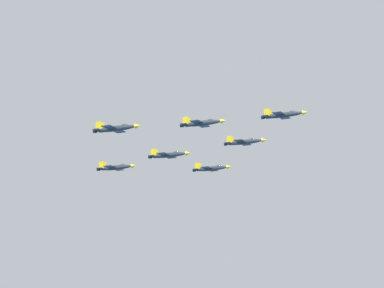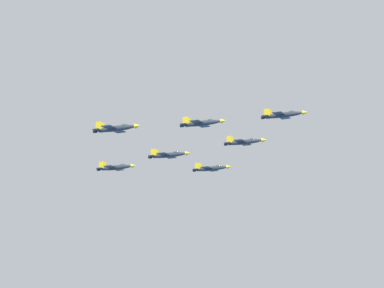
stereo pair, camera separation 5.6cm
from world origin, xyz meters
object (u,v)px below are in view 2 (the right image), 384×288
object	(u,v)px
jet_lead	(283,115)
jet_trailing	(116,167)
jet_left_outer	(211,168)
jet_right_outer	(116,128)
jet_left_wingman	(244,142)
jet_slot_rear	(168,155)
jet_right_wingman	(202,123)

from	to	relation	value
jet_lead	jet_trailing	size ratio (longest dim) A/B	1.01
jet_left_outer	jet_right_outer	size ratio (longest dim) A/B	0.96
jet_left_wingman	jet_left_outer	world-z (taller)	jet_left_wingman
jet_left_outer	jet_right_outer	world-z (taller)	jet_left_outer
jet_left_outer	jet_right_outer	bearing A→B (deg)	-89.17
jet_left_wingman	jet_slot_rear	distance (m)	25.54
jet_trailing	jet_slot_rear	bearing A→B (deg)	0.52
jet_left_wingman	jet_right_wingman	bearing A→B (deg)	-89.98
jet_left_outer	jet_right_wingman	bearing A→B (deg)	-67.76
jet_lead	jet_right_outer	xyz separation A→B (m)	(14.96, -47.52, -7.31)
jet_left_wingman	jet_right_wingman	distance (m)	32.29
jet_right_outer	jet_trailing	bearing A→B (deg)	120.50
jet_lead	jet_slot_rear	xyz separation A→B (m)	(-14.77, -34.97, -8.54)
jet_right_wingman	jet_right_outer	world-z (taller)	jet_right_wingman
jet_lead	jet_left_wingman	bearing A→B (deg)	139.57
jet_left_outer	jet_trailing	bearing A→B (deg)	-119.64
jet_lead	jet_right_outer	world-z (taller)	jet_lead
jet_lead	jet_left_outer	bearing A→B (deg)	139.57
jet_left_outer	jet_slot_rear	distance (m)	32.30
jet_left_wingman	jet_trailing	distance (m)	42.01
jet_left_outer	jet_slot_rear	xyz separation A→B (m)	(29.73, -12.55, -1.58)
jet_slot_rear	jet_trailing	world-z (taller)	jet_slot_rear
jet_left_wingman	jet_left_outer	distance (m)	25.24
jet_slot_rear	jet_right_wingman	bearing A→B (deg)	-41.07
jet_right_outer	jet_trailing	distance (m)	37.60
jet_slot_rear	jet_trailing	size ratio (longest dim) A/B	1.02
jet_left_wingman	jet_trailing	xyz separation A→B (m)	(0.10, -41.25, -7.96)
jet_right_outer	jet_slot_rear	world-z (taller)	jet_right_outer
jet_slot_rear	jet_right_outer	bearing A→B (deg)	-90.70
jet_slot_rear	jet_trailing	xyz separation A→B (m)	(-7.38, -17.49, -2.31)
jet_right_outer	jet_right_wingman	bearing A→B (deg)	40.40
jet_right_outer	jet_slot_rear	distance (m)	32.29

